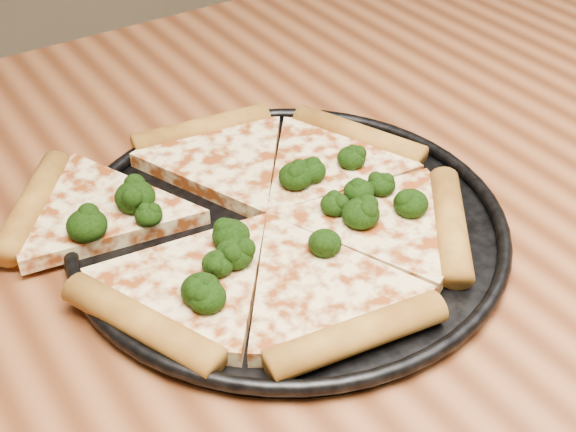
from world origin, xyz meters
TOP-DOWN VIEW (x-y plane):
  - dining_table at (0.00, 0.00)m, footprint 1.20×0.90m
  - pizza_pan at (-0.06, 0.03)m, footprint 0.34×0.34m
  - pizza at (-0.08, 0.05)m, footprint 0.35×0.33m
  - broccoli_florets at (-0.08, 0.03)m, footprint 0.24×0.15m

SIDE VIEW (x-z plane):
  - dining_table at x=0.00m, z-range 0.28..1.03m
  - pizza_pan at x=-0.06m, z-range 0.75..0.77m
  - pizza at x=-0.08m, z-range 0.75..0.78m
  - broccoli_florets at x=-0.08m, z-range 0.76..0.79m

